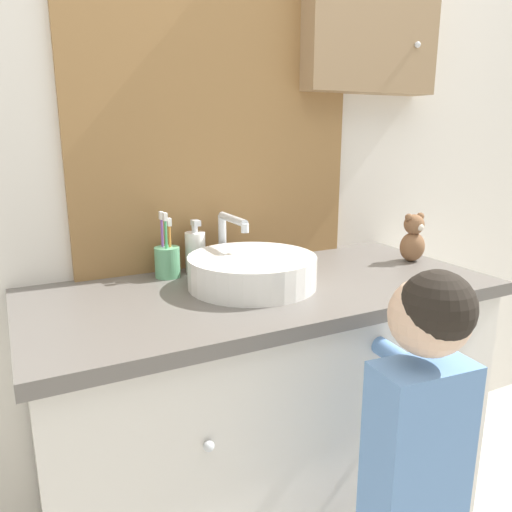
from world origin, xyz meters
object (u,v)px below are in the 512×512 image
Objects in this scene: soap_dispenser at (195,251)px; teddy_bear at (413,239)px; toothbrush_holder at (167,260)px; child_figure at (416,460)px; sink_basin at (252,270)px.

teddy_bear is (0.66, -0.20, 0.01)m from soap_dispenser.
toothbrush_holder is at bearing 166.10° from teddy_bear.
soap_dispenser is at bearing 105.74° from child_figure.
soap_dispenser is 0.80m from child_figure.
sink_basin reaches higher than teddy_bear.
child_figure is 6.35× the size of teddy_bear.
soap_dispenser is at bearing 113.46° from sink_basin.
toothbrush_holder is 1.20× the size of soap_dispenser.
sink_basin is 0.22m from soap_dispenser.
teddy_bear is at bearing -0.23° from sink_basin.
sink_basin is at bearing -46.05° from toothbrush_holder.
toothbrush_holder is at bearing 112.66° from child_figure.
child_figure is (0.20, -0.71, -0.31)m from soap_dispenser.
child_figure is at bearing -131.72° from teddy_bear.
soap_dispenser is at bearing 163.10° from teddy_bear.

